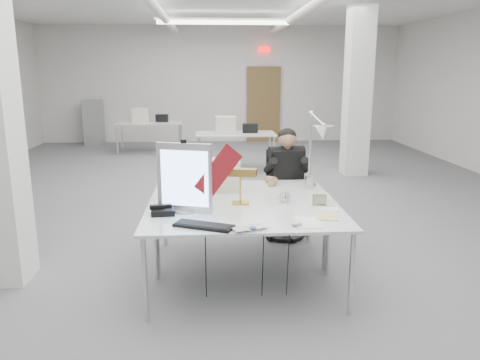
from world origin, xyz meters
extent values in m
cube|color=#5A5A5D|center=(0.00, 0.00, -0.01)|extent=(10.00, 14.00, 0.02)
cube|color=silver|center=(0.00, 7.01, 1.60)|extent=(10.00, 0.02, 3.20)
cube|color=white|center=(2.50, 2.50, 1.60)|extent=(0.45, 0.45, 3.20)
cube|color=brown|center=(1.20, 6.94, 1.05)|extent=(0.95, 0.08, 2.10)
cube|color=red|center=(1.20, 6.90, 2.55)|extent=(0.32, 0.06, 0.16)
cube|color=white|center=(0.00, 4.00, 2.98)|extent=(2.80, 0.14, 0.08)
cube|color=silver|center=(0.00, -2.50, 0.74)|extent=(1.80, 0.90, 0.02)
cube|color=silver|center=(0.00, -1.60, 0.74)|extent=(1.80, 0.90, 0.02)
cube|color=silver|center=(0.20, 3.00, 0.74)|extent=(1.60, 0.80, 0.02)
cube|color=silver|center=(-1.80, 5.20, 0.74)|extent=(1.60, 0.80, 0.02)
cube|color=gray|center=(-3.50, 6.65, 0.60)|extent=(0.45, 0.55, 1.20)
cube|color=silver|center=(-0.53, -2.33, 1.07)|extent=(0.49, 0.19, 0.62)
cube|color=maroon|center=(-0.23, -2.36, 1.13)|extent=(0.43, 0.16, 0.49)
cube|color=black|center=(-0.36, -2.77, 0.77)|extent=(0.51, 0.35, 0.02)
imported|color=silver|center=(0.02, -2.90, 0.77)|extent=(0.34, 0.29, 0.02)
ellipsoid|color=#A3A3A7|center=(0.39, -2.79, 0.77)|extent=(0.10, 0.07, 0.04)
cube|color=black|center=(-0.73, -2.40, 0.78)|extent=(0.22, 0.20, 0.05)
cube|color=#A99248|center=(-0.73, -2.14, 0.81)|extent=(0.14, 0.04, 0.11)
cube|color=#9D8843|center=(0.71, -2.20, 0.81)|extent=(0.13, 0.05, 0.10)
cylinder|color=#AEAEB3|center=(0.41, -2.08, 0.81)|extent=(0.11, 0.05, 0.11)
cube|color=white|center=(0.50, -2.71, 0.76)|extent=(0.24, 0.32, 0.01)
cube|color=#DDD184|center=(0.69, -2.55, 0.76)|extent=(0.21, 0.28, 0.01)
cube|color=white|center=(0.77, -2.34, 0.76)|extent=(0.20, 0.15, 0.01)
cube|color=beige|center=(-0.17, -1.56, 0.92)|extent=(0.35, 0.33, 0.32)
camera|label=1|loc=(-0.29, -6.38, 1.99)|focal=35.00mm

